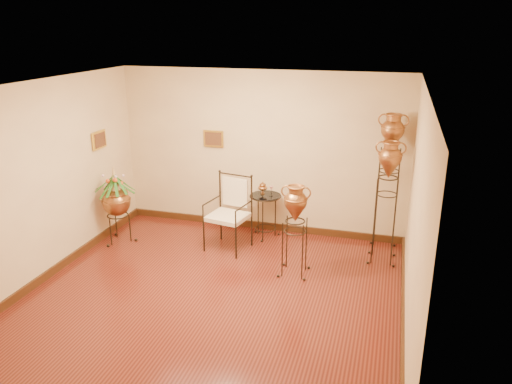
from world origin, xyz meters
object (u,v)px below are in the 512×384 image
(amphora_tall, at_px, (388,183))
(armchair, at_px, (228,214))
(planter_urn, at_px, (116,199))
(side_table, at_px, (265,215))
(amphora_mid, at_px, (386,202))

(amphora_tall, distance_m, armchair, 2.57)
(amphora_tall, distance_m, planter_urn, 4.40)
(amphora_tall, bearing_deg, armchair, -165.55)
(amphora_tall, height_order, side_table, amphora_tall)
(amphora_mid, xyz_separation_m, planter_urn, (-4.30, -0.48, -0.21))
(armchair, xyz_separation_m, side_table, (0.46, 0.63, -0.21))
(side_table, bearing_deg, amphora_mid, -10.97)
(armchair, height_order, side_table, armchair)
(amphora_mid, height_order, side_table, amphora_mid)
(amphora_tall, relative_size, amphora_mid, 1.18)
(amphora_tall, relative_size, side_table, 2.35)
(amphora_mid, bearing_deg, armchair, -174.24)
(amphora_tall, height_order, amphora_mid, amphora_tall)
(planter_urn, xyz_separation_m, armchair, (1.86, 0.23, -0.15))
(amphora_mid, relative_size, side_table, 2.00)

